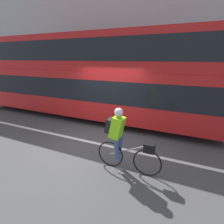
# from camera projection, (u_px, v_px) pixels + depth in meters

# --- Properties ---
(ground_plane) EXTENTS (80.00, 80.00, 0.00)m
(ground_plane) POSITION_uv_depth(u_px,v_px,m) (94.00, 144.00, 5.93)
(ground_plane) COLOR #424244
(road_center_line) EXTENTS (50.00, 0.14, 0.01)m
(road_center_line) POSITION_uv_depth(u_px,v_px,m) (95.00, 143.00, 6.00)
(road_center_line) COLOR silver
(road_center_line) RESTS_ON ground_plane
(sidewalk_curb) EXTENTS (60.00, 2.38, 0.15)m
(sidewalk_curb) POSITION_uv_depth(u_px,v_px,m) (138.00, 105.00, 10.48)
(sidewalk_curb) COLOR #A8A399
(sidewalk_curb) RESTS_ON ground_plane
(building_facade) EXTENTS (60.00, 0.30, 7.77)m
(building_facade) POSITION_uv_depth(u_px,v_px,m) (147.00, 39.00, 10.51)
(building_facade) COLOR #9E9EA3
(building_facade) RESTS_ON ground_plane
(bus) EXTENTS (11.86, 2.54, 3.77)m
(bus) POSITION_uv_depth(u_px,v_px,m) (87.00, 73.00, 8.22)
(bus) COLOR black
(bus) RESTS_ON ground_plane
(cyclist_on_bike) EXTENTS (1.70, 0.32, 1.66)m
(cyclist_on_bike) POSITION_uv_depth(u_px,v_px,m) (122.00, 138.00, 4.36)
(cyclist_on_bike) COLOR black
(cyclist_on_bike) RESTS_ON ground_plane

